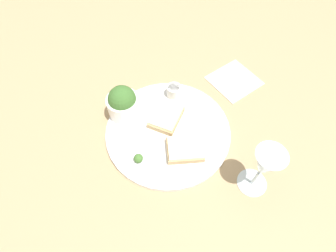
% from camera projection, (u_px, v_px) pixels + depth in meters
% --- Properties ---
extents(ground_plane, '(4.00, 4.00, 0.00)m').
position_uv_depth(ground_plane, '(168.00, 132.00, 0.77)').
color(ground_plane, tan).
extents(dinner_plate, '(0.36, 0.36, 0.01)m').
position_uv_depth(dinner_plate, '(168.00, 131.00, 0.76)').
color(dinner_plate, white).
rests_on(dinner_plate, ground_plane).
extents(salad_bowl, '(0.09, 0.09, 0.10)m').
position_uv_depth(salad_bowl, '(123.00, 103.00, 0.75)').
color(salad_bowl, white).
rests_on(salad_bowl, dinner_plate).
extents(sauce_ramekin, '(0.04, 0.04, 0.04)m').
position_uv_depth(sauce_ramekin, '(174.00, 91.00, 0.81)').
color(sauce_ramekin, white).
rests_on(sauce_ramekin, dinner_plate).
extents(cheese_toast_near, '(0.12, 0.12, 0.03)m').
position_uv_depth(cheese_toast_near, '(185.00, 149.00, 0.71)').
color(cheese_toast_near, tan).
rests_on(cheese_toast_near, dinner_plate).
extents(cheese_toast_far, '(0.12, 0.11, 0.03)m').
position_uv_depth(cheese_toast_far, '(166.00, 117.00, 0.76)').
color(cheese_toast_far, tan).
rests_on(cheese_toast_far, dinner_plate).
extents(wine_glass, '(0.08, 0.08, 0.16)m').
position_uv_depth(wine_glass, '(264.00, 166.00, 0.59)').
color(wine_glass, silver).
rests_on(wine_glass, ground_plane).
extents(garnish, '(0.02, 0.02, 0.02)m').
position_uv_depth(garnish, '(138.00, 158.00, 0.69)').
color(garnish, '#477533').
rests_on(garnish, dinner_plate).
extents(napkin, '(0.16, 0.16, 0.01)m').
position_uv_depth(napkin, '(233.00, 80.00, 0.87)').
color(napkin, beige).
rests_on(napkin, ground_plane).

